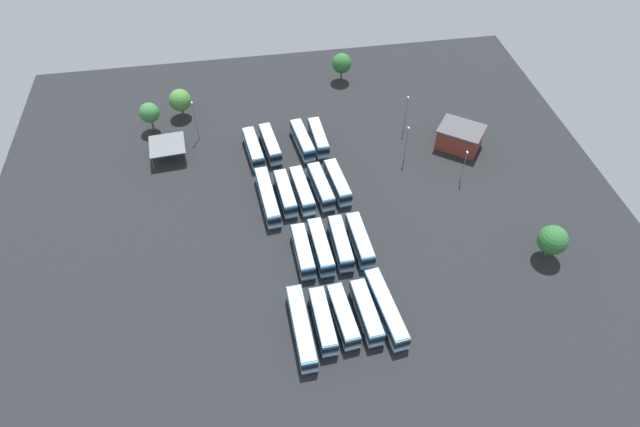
{
  "coord_description": "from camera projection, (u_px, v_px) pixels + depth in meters",
  "views": [
    {
      "loc": [
        -66.75,
        9.33,
        75.34
      ],
      "look_at": [
        0.86,
        -1.79,
        1.57
      ],
      "focal_mm": 29.97,
      "sensor_mm": 36.0,
      "label": 1
    }
  ],
  "objects": [
    {
      "name": "bus_row1_slot2",
      "position": [
        321.0,
        247.0,
        94.71
      ],
      "size": [
        11.52,
        3.25,
        3.59
      ],
      "color": "teal",
      "rests_on": "ground_plane"
    },
    {
      "name": "bus_row0_slot2",
      "position": [
        343.0,
        316.0,
        85.05
      ],
      "size": [
        10.97,
        3.62,
        3.59
      ],
      "color": "teal",
      "rests_on": "ground_plane"
    },
    {
      "name": "lamp_post_near_entrance",
      "position": [
        406.0,
        143.0,
        109.77
      ],
      "size": [
        0.56,
        0.28,
        8.78
      ],
      "color": "slate",
      "rests_on": "ground_plane"
    },
    {
      "name": "tree_northwest",
      "position": [
        553.0,
        240.0,
        92.32
      ],
      "size": [
        5.21,
        5.21,
        7.19
      ],
      "color": "brown",
      "rests_on": "ground_plane"
    },
    {
      "name": "bus_row2_slot3",
      "position": [
        285.0,
        193.0,
        103.88
      ],
      "size": [
        10.97,
        3.55,
        3.59
      ],
      "color": "teal",
      "rests_on": "ground_plane"
    },
    {
      "name": "bus_row0_slot4",
      "position": [
        301.0,
        328.0,
        83.58
      ],
      "size": [
        14.33,
        3.13,
        3.59
      ],
      "color": "teal",
      "rests_on": "ground_plane"
    },
    {
      "name": "bus_row3_slot4",
      "position": [
        253.0,
        148.0,
        113.05
      ],
      "size": [
        11.38,
        3.99,
        3.59
      ],
      "color": "teal",
      "rests_on": "ground_plane"
    },
    {
      "name": "lamp_post_by_building",
      "position": [
        464.0,
        165.0,
        106.13
      ],
      "size": [
        0.56,
        0.28,
        7.55
      ],
      "color": "slate",
      "rests_on": "ground_plane"
    },
    {
      "name": "bus_row3_slot3",
      "position": [
        270.0,
        144.0,
        114.01
      ],
      "size": [
        11.28,
        4.05,
        3.59
      ],
      "color": "teal",
      "rests_on": "ground_plane"
    },
    {
      "name": "bus_row2_slot2",
      "position": [
        302.0,
        191.0,
        104.42
      ],
      "size": [
        11.51,
        3.78,
        3.59
      ],
      "color": "teal",
      "rests_on": "ground_plane"
    },
    {
      "name": "bus_row2_slot4",
      "position": [
        268.0,
        197.0,
        103.19
      ],
      "size": [
        14.41,
        3.86,
        3.59
      ],
      "color": "teal",
      "rests_on": "ground_plane"
    },
    {
      "name": "bus_row2_slot1",
      "position": [
        321.0,
        187.0,
        105.18
      ],
      "size": [
        11.43,
        3.97,
        3.59
      ],
      "color": "teal",
      "rests_on": "ground_plane"
    },
    {
      "name": "depot_building",
      "position": [
        460.0,
        137.0,
        114.69
      ],
      "size": [
        11.17,
        11.58,
        4.95
      ],
      "color": "maroon",
      "rests_on": "ground_plane"
    },
    {
      "name": "tree_north_edge",
      "position": [
        342.0,
        63.0,
        130.3
      ],
      "size": [
        4.78,
        4.78,
        7.28
      ],
      "color": "brown",
      "rests_on": "ground_plane"
    },
    {
      "name": "maintenance_shelter",
      "position": [
        167.0,
        145.0,
        111.74
      ],
      "size": [
        7.99,
        7.9,
        3.42
      ],
      "color": "slate",
      "rests_on": "ground_plane"
    },
    {
      "name": "lamp_post_mid_lot",
      "position": [
        406.0,
        113.0,
        116.68
      ],
      "size": [
        0.56,
        0.28,
        8.95
      ],
      "color": "slate",
      "rests_on": "ground_plane"
    },
    {
      "name": "ground_plane",
      "position": [
        311.0,
        224.0,
        101.05
      ],
      "size": [
        122.95,
        122.95,
        0.0
      ],
      "primitive_type": "plane",
      "color": "black"
    },
    {
      "name": "tree_south_edge",
      "position": [
        180.0,
        100.0,
        120.59
      ],
      "size": [
        4.97,
        4.97,
        6.93
      ],
      "color": "brown",
      "rests_on": "ground_plane"
    },
    {
      "name": "bus_row0_slot0",
      "position": [
        386.0,
        308.0,
        86.0
      ],
      "size": [
        14.45,
        4.29,
        3.59
      ],
      "color": "teal",
      "rests_on": "ground_plane"
    },
    {
      "name": "bus_row1_slot0",
      "position": [
        360.0,
        240.0,
        95.8
      ],
      "size": [
        11.19,
        3.22,
        3.59
      ],
      "color": "teal",
      "rests_on": "ground_plane"
    },
    {
      "name": "bus_row2_slot0",
      "position": [
        337.0,
        182.0,
        105.97
      ],
      "size": [
        11.25,
        3.9,
        3.59
      ],
      "color": "teal",
      "rests_on": "ground_plane"
    },
    {
      "name": "bus_row0_slot3",
      "position": [
        323.0,
        321.0,
        84.44
      ],
      "size": [
        11.2,
        3.04,
        3.59
      ],
      "color": "teal",
      "rests_on": "ground_plane"
    },
    {
      "name": "bus_row1_slot1",
      "position": [
        341.0,
        243.0,
        95.3
      ],
      "size": [
        11.11,
        2.83,
        3.59
      ],
      "color": "teal",
      "rests_on": "ground_plane"
    },
    {
      "name": "bus_row0_slot1",
      "position": [
        366.0,
        312.0,
        85.53
      ],
      "size": [
        11.22,
        3.44,
        3.59
      ],
      "color": "teal",
      "rests_on": "ground_plane"
    },
    {
      "name": "bus_row1_slot3",
      "position": [
        303.0,
        251.0,
        94.06
      ],
      "size": [
        10.69,
        3.04,
        3.59
      ],
      "color": "teal",
      "rests_on": "ground_plane"
    },
    {
      "name": "bus_row3_slot0",
      "position": [
        318.0,
        138.0,
        115.48
      ],
      "size": [
        10.83,
        3.17,
        3.59
      ],
      "color": "teal",
      "rests_on": "ground_plane"
    },
    {
      "name": "lamp_post_far_corner",
      "position": [
        195.0,
        119.0,
        114.5
      ],
      "size": [
        0.56,
        0.28,
        9.61
      ],
      "color": "slate",
      "rests_on": "ground_plane"
    },
    {
      "name": "bus_row3_slot1",
      "position": [
        302.0,
        140.0,
        114.87
      ],
      "size": [
        11.73,
        4.13,
        3.59
      ],
      "color": "teal",
      "rests_on": "ground_plane"
    },
    {
      "name": "tree_west_edge",
      "position": [
        149.0,
        113.0,
        116.68
      ],
      "size": [
        4.4,
        4.4,
        7.09
      ],
      "color": "brown",
      "rests_on": "ground_plane"
    }
  ]
}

